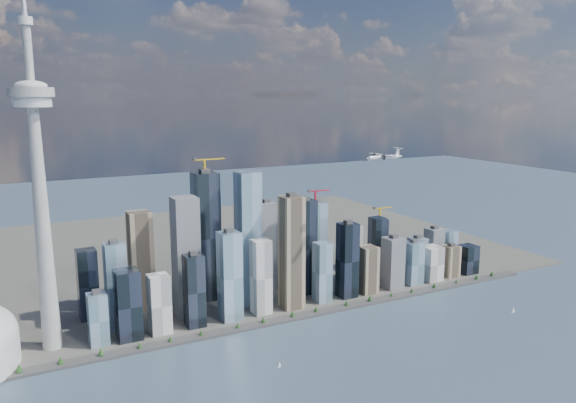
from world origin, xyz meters
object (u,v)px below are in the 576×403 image
needle_tower (39,184)px  airplane (384,157)px  sailboat_west (279,365)px  sailboat_east (513,311)px

needle_tower → airplane: (494.61, -94.30, 19.92)m
airplane → sailboat_west: size_ratio=8.56×
sailboat_east → needle_tower: bearing=168.1°
airplane → sailboat_west: (-235.63, -99.78, -253.13)m
sailboat_west → airplane: bearing=9.0°
needle_tower → sailboat_west: needle_tower is taller
needle_tower → airplane: size_ratio=7.86×
airplane → sailboat_west: airplane is taller
needle_tower → sailboat_west: (258.98, -194.09, -233.21)m
airplane → sailboat_east: bearing=-30.9°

